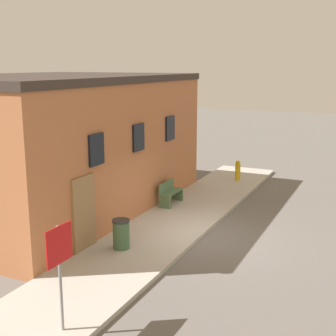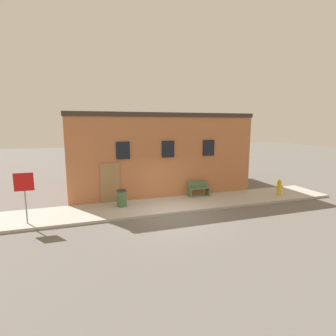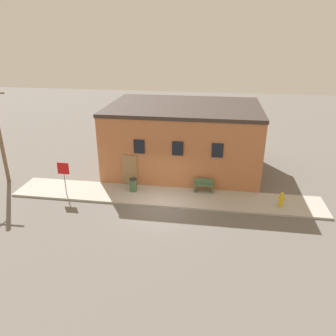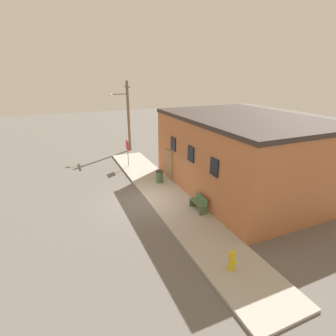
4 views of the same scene
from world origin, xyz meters
The scene contains 7 objects.
ground_plane centered at (0.00, 0.00, 0.00)m, with size 80.00×80.00×0.00m, color #66605B.
sidewalk centered at (0.00, 1.30, 0.06)m, with size 19.11×2.60×0.13m.
brick_building centered at (0.60, 6.20, 2.40)m, with size 10.65×7.34×4.80m.
fire_hydrant centered at (6.89, 1.03, 0.57)m, with size 0.48×0.23×0.89m.
stop_sign centered at (-6.16, 0.57, 1.63)m, with size 0.74×0.06×2.12m.
bench centered at (2.32, 2.22, 0.53)m, with size 1.20×0.44×0.84m.
trash_bin centered at (-2.12, 1.66, 0.55)m, with size 0.49×0.49×0.84m.
Camera 3 is at (2.89, -16.60, 9.57)m, focal length 35.00 mm.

